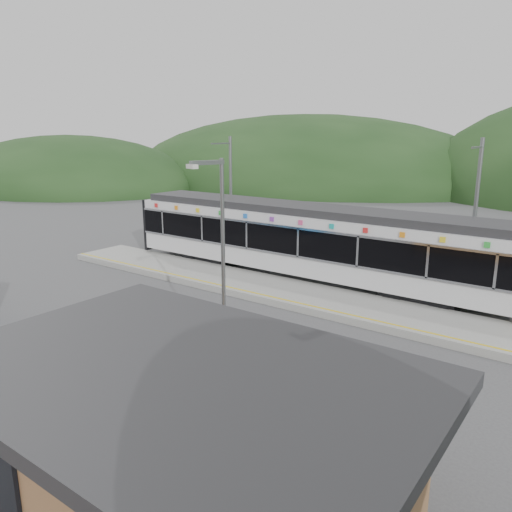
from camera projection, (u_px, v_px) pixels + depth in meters
The scene contains 10 objects.
ground at pixel (233, 314), 20.37m from camera, with size 120.00×120.00×0.00m, color #4C4C4F.
hills at pixel (426, 309), 20.97m from camera, with size 146.00×149.00×26.00m.
platform at pixel (278, 290), 22.92m from camera, with size 26.00×3.20×0.30m, color #9E9E99.
yellow_line at pixel (261, 294), 21.87m from camera, with size 26.00×0.10×0.01m, color yellow.
train at pixel (306, 239), 24.67m from camera, with size 20.44×3.01×3.74m.
catenary_mast_west at pixel (230, 193), 30.22m from camera, with size 0.18×1.80×7.00m.
catenary_mast_east at pixel (475, 215), 22.20m from camera, with size 0.18×1.80×7.00m.
station_shelter at pixel (181, 436), 9.51m from camera, with size 9.20×6.20×3.00m.
pallet_stack at pixel (287, 474), 10.36m from camera, with size 1.12×0.94×0.56m.
lamp_post at pixel (220, 249), 14.60m from camera, with size 0.40×1.17×6.49m.
Camera 1 is at (12.12, -14.94, 7.17)m, focal length 35.00 mm.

